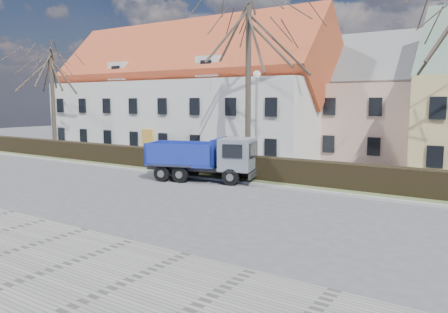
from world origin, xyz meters
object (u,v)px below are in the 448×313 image
Objects in this scene: streetlight at (256,124)px; parked_car_a at (179,152)px; dump_truck at (198,158)px; cart_frame at (167,171)px.

parked_car_a is at bearing 158.87° from streetlight.
cart_frame is at bearing 166.91° from dump_truck.
cart_frame is (-4.36, -3.06, -2.84)m from streetlight.
streetlight is (2.12, 2.92, 1.90)m from dump_truck.
dump_truck is 8.59× the size of cart_frame.
streetlight reaches higher than cart_frame.
cart_frame is at bearing -144.94° from streetlight.
dump_truck is 4.08m from streetlight.
streetlight reaches higher than dump_truck.
dump_truck is at bearing -148.58° from parked_car_a.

